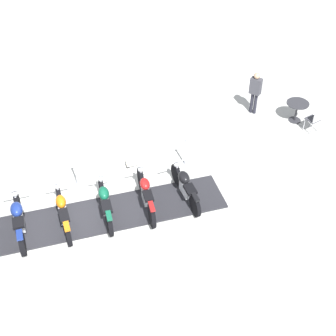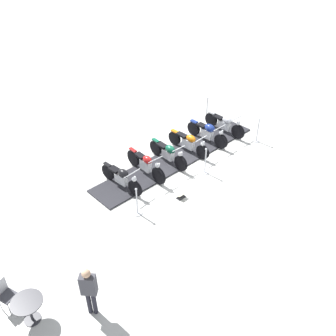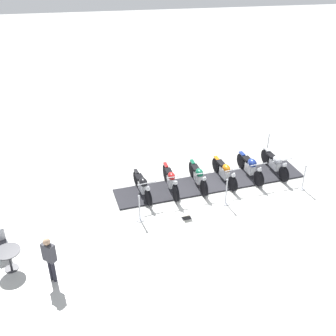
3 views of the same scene
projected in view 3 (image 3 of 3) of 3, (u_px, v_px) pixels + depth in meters
name	position (u px, v px, depth m)	size (l,w,h in m)	color
ground_plane	(211.00, 184.00, 17.70)	(80.00, 80.00, 0.00)	silver
display_platform	(211.00, 183.00, 17.68)	(8.19, 1.44, 0.06)	#28282D
motorcycle_black	(143.00, 186.00, 16.63)	(0.79, 2.10, 0.94)	black
motorcycle_maroon	(171.00, 180.00, 16.94)	(0.67, 2.29, 1.01)	black
motorcycle_forest	(198.00, 176.00, 17.26)	(0.64, 2.19, 0.96)	black
motorcycle_copper	(225.00, 172.00, 17.58)	(0.70, 2.22, 0.92)	black
motorcycle_navy	(250.00, 167.00, 17.86)	(0.76, 2.24, 0.96)	black
motorcycle_chrome	(275.00, 163.00, 18.18)	(0.77, 2.27, 0.98)	black
stanchion_left_rear	(267.00, 148.00, 19.61)	(0.29, 0.29, 1.14)	silver
stanchion_right_mid	(226.00, 196.00, 16.29)	(0.34, 0.34, 1.14)	silver
stanchion_right_rear	(303.00, 180.00, 17.15)	(0.28, 0.28, 1.14)	silver
stanchion_right_front	(140.00, 212.00, 15.40)	(0.34, 0.34, 1.10)	silver
info_placard	(187.00, 217.00, 15.61)	(0.37, 0.28, 0.21)	#333338
cafe_table	(8.00, 255.00, 13.09)	(0.80, 0.80, 0.75)	#2D2D33
cafe_chair_near_table	(1.00, 241.00, 13.68)	(0.53, 0.53, 0.95)	#B7B7BC
bystander_person	(49.00, 256.00, 12.46)	(0.45, 0.43, 1.65)	#23232D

